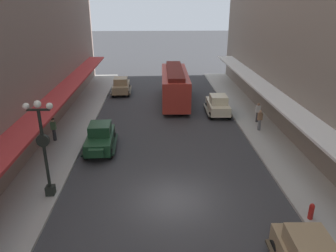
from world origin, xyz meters
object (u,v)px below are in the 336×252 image
pedestrian_1 (260,120)px  streetcar (175,84)px  parked_car_2 (100,137)px  lamp_post_with_clock (44,145)px  parked_car_3 (218,104)px  fire_hydrant (311,211)px  parked_car_1 (121,85)px  pedestrian_0 (258,112)px  pedestrian_2 (54,129)px

pedestrian_1 → streetcar: bearing=127.6°
parked_car_2 → lamp_post_with_clock: 6.32m
parked_car_3 → fire_hydrant: bearing=-84.2°
parked_car_1 → parked_car_3: 11.92m
pedestrian_0 → pedestrian_1: same height
parked_car_1 → parked_car_3: (9.38, -7.36, 0.00)m
lamp_post_with_clock → pedestrian_1: lamp_post_with_clock is taller
lamp_post_with_clock → parked_car_2: bearing=72.9°
parked_car_3 → fire_hydrant: (1.55, -15.40, -0.38)m
parked_car_3 → pedestrian_1: bearing=-60.0°
parked_car_3 → pedestrian_2: size_ratio=2.57×
pedestrian_2 → parked_car_3: bearing=23.6°
parked_car_1 → pedestrian_1: 16.65m
parked_car_2 → pedestrian_0: parked_car_2 is taller
parked_car_1 → parked_car_2: (-0.06, -14.49, 0.00)m
pedestrian_2 → fire_hydrant: bearing=-33.7°
pedestrian_0 → parked_car_2: bearing=-159.3°
parked_car_1 → pedestrian_1: size_ratio=2.62×
lamp_post_with_clock → pedestrian_1: (13.69, 8.54, -2.00)m
lamp_post_with_clock → pedestrian_0: (14.10, 10.37, -2.00)m
parked_car_2 → pedestrian_2: bearing=157.9°
streetcar → lamp_post_with_clock: size_ratio=1.87×
lamp_post_with_clock → fire_hydrant: 13.23m
fire_hydrant → pedestrian_1: 11.14m
parked_car_2 → pedestrian_0: (12.35, 4.66, 0.05)m
parked_car_3 → pedestrian_1: size_ratio=2.62×
parked_car_3 → pedestrian_0: bearing=-40.4°
parked_car_3 → streetcar: size_ratio=0.44×
parked_car_1 → pedestrian_1: parked_car_1 is taller
pedestrian_0 → pedestrian_1: (-0.41, -1.84, 0.00)m
parked_car_2 → pedestrian_1: (11.94, 2.82, 0.05)m
parked_car_3 → streetcar: streetcar is taller
streetcar → pedestrian_2: (-9.31, -9.41, -0.89)m
parked_car_2 → pedestrian_2: parked_car_2 is taller
parked_car_1 → fire_hydrant: parked_car_1 is taller
streetcar → pedestrian_2: size_ratio=5.78×
parked_car_1 → parked_car_3: bearing=-38.1°
fire_hydrant → streetcar: bearing=105.3°
streetcar → lamp_post_with_clock: bearing=-114.4°
parked_car_2 → streetcar: bearing=62.0°
parked_car_1 → lamp_post_with_clock: (-1.82, -20.21, 2.04)m
parked_car_1 → streetcar: 6.83m
parked_car_1 → pedestrian_0: size_ratio=2.62×
streetcar → pedestrian_0: bearing=-43.2°
parked_car_3 → parked_car_1: bearing=141.9°
lamp_post_with_clock → pedestrian_2: bearing=104.1°
fire_hydrant → lamp_post_with_clock: bearing=168.7°
streetcar → lamp_post_with_clock: (-7.51, -16.57, 1.08)m
parked_car_2 → fire_hydrant: (11.00, -8.27, -0.38)m
lamp_post_with_clock → pedestrian_2: size_ratio=3.09×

